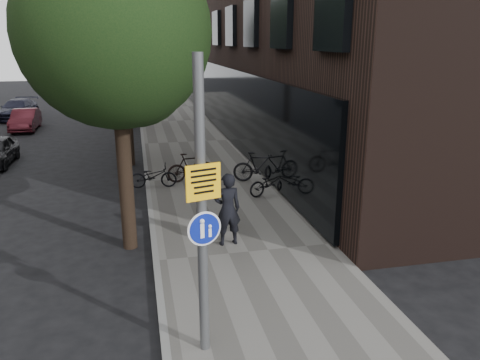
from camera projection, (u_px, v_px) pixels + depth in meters
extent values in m
plane|color=black|center=(278.00, 337.00, 8.38)|extent=(120.00, 120.00, 0.00)
cube|color=#64625D|center=(208.00, 179.00, 17.77)|extent=(4.50, 60.00, 0.12)
cube|color=slate|center=(147.00, 182.00, 17.30)|extent=(0.15, 60.00, 0.13)
cylinder|color=black|center=(126.00, 188.00, 11.59)|extent=(0.36, 0.36, 3.20)
sphere|color=black|center=(115.00, 32.00, 10.53)|extent=(4.40, 4.40, 4.40)
sphere|color=black|center=(135.00, 74.00, 11.65)|extent=(2.64, 2.64, 2.64)
cylinder|color=black|center=(128.00, 128.00, 19.54)|extent=(0.36, 0.36, 3.20)
sphere|color=black|center=(122.00, 35.00, 18.47)|extent=(5.00, 5.00, 5.00)
sphere|color=black|center=(134.00, 60.00, 19.59)|extent=(3.00, 3.00, 3.00)
cylinder|color=black|center=(129.00, 101.00, 27.95)|extent=(0.36, 0.36, 3.20)
sphere|color=black|center=(125.00, 37.00, 26.89)|extent=(5.00, 5.00, 5.00)
sphere|color=black|center=(133.00, 54.00, 28.01)|extent=(3.00, 3.00, 3.00)
cylinder|color=#595B5E|center=(202.00, 214.00, 7.23)|extent=(0.16, 0.16, 4.84)
cube|color=#FFB80D|center=(201.00, 181.00, 7.07)|extent=(0.55, 0.18, 0.56)
cylinder|color=#0D1D94|center=(202.00, 227.00, 7.29)|extent=(0.48, 0.14, 0.49)
cylinder|color=white|center=(202.00, 227.00, 7.29)|extent=(0.54, 0.16, 0.56)
imported|color=black|center=(228.00, 209.00, 11.68)|extent=(0.73, 0.52, 1.87)
imported|color=black|center=(271.00, 183.00, 15.62)|extent=(1.72, 1.04, 0.86)
imported|color=black|center=(259.00, 167.00, 17.05)|extent=(1.93, 0.98, 1.12)
imported|color=black|center=(153.00, 176.00, 16.40)|extent=(1.67, 0.70, 0.85)
imported|color=black|center=(191.00, 167.00, 17.11)|extent=(1.83, 0.77, 1.07)
imported|color=#501720|center=(25.00, 120.00, 27.54)|extent=(1.40, 3.76, 1.23)
imported|color=black|center=(18.00, 109.00, 31.54)|extent=(2.31, 4.62, 1.29)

